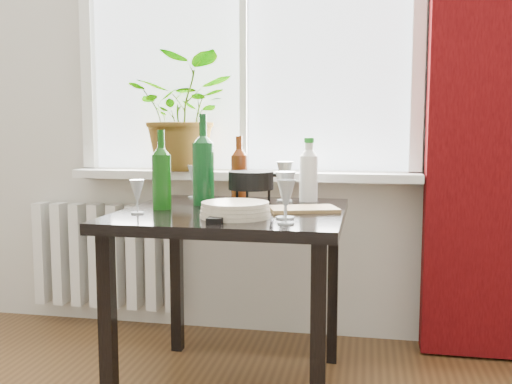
% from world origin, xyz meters
% --- Properties ---
extents(window, '(1.72, 0.08, 1.62)m').
position_xyz_m(window, '(0.00, 2.22, 1.60)').
color(window, white).
rests_on(window, ground).
extents(windowsill, '(1.72, 0.20, 0.04)m').
position_xyz_m(windowsill, '(0.00, 2.15, 0.82)').
color(windowsill, white).
rests_on(windowsill, ground).
extents(curtain, '(0.50, 0.12, 2.56)m').
position_xyz_m(curtain, '(1.12, 2.12, 1.30)').
color(curtain, '#3B0507').
rests_on(curtain, ground).
extents(radiator, '(0.80, 0.10, 0.55)m').
position_xyz_m(radiator, '(-0.75, 2.18, 0.38)').
color(radiator, white).
rests_on(radiator, ground).
extents(table, '(0.85, 0.85, 0.74)m').
position_xyz_m(table, '(0.10, 1.55, 0.65)').
color(table, black).
rests_on(table, ground).
extents(potted_plant, '(0.51, 0.44, 0.57)m').
position_xyz_m(potted_plant, '(-0.29, 2.14, 1.13)').
color(potted_plant, '#37741F').
rests_on(potted_plant, windowsill).
extents(wine_bottle_left, '(0.08, 0.08, 0.31)m').
position_xyz_m(wine_bottle_left, '(-0.18, 1.51, 0.90)').
color(wine_bottle_left, '#10470D').
rests_on(wine_bottle_left, table).
extents(wine_bottle_right, '(0.10, 0.10, 0.38)m').
position_xyz_m(wine_bottle_right, '(-0.05, 1.66, 0.93)').
color(wine_bottle_right, '#0C3E17').
rests_on(wine_bottle_right, table).
extents(bottle_amber, '(0.08, 0.08, 0.29)m').
position_xyz_m(bottle_amber, '(0.06, 1.82, 0.89)').
color(bottle_amber, '#66260B').
rests_on(bottle_amber, table).
extents(cleaning_bottle, '(0.08, 0.08, 0.28)m').
position_xyz_m(cleaning_bottle, '(0.36, 1.86, 0.88)').
color(cleaning_bottle, white).
rests_on(cleaning_bottle, table).
extents(wineglass_front_right, '(0.08, 0.08, 0.17)m').
position_xyz_m(wineglass_front_right, '(0.33, 1.37, 0.82)').
color(wineglass_front_right, silver).
rests_on(wineglass_front_right, table).
extents(wineglass_far_right, '(0.07, 0.07, 0.15)m').
position_xyz_m(wineglass_far_right, '(0.35, 1.25, 0.82)').
color(wineglass_far_right, silver).
rests_on(wineglass_far_right, table).
extents(wineglass_back_center, '(0.08, 0.08, 0.18)m').
position_xyz_m(wineglass_back_center, '(0.26, 1.84, 0.83)').
color(wineglass_back_center, silver).
rests_on(wineglass_back_center, table).
extents(wineglass_back_left, '(0.07, 0.07, 0.15)m').
position_xyz_m(wineglass_back_left, '(-0.16, 1.88, 0.82)').
color(wineglass_back_left, silver).
rests_on(wineglass_back_left, table).
extents(wineglass_front_left, '(0.07, 0.07, 0.13)m').
position_xyz_m(wineglass_front_left, '(-0.22, 1.37, 0.80)').
color(wineglass_front_left, silver).
rests_on(wineglass_front_left, table).
extents(plate_stack, '(0.31, 0.31, 0.05)m').
position_xyz_m(plate_stack, '(0.15, 1.36, 0.77)').
color(plate_stack, beige).
rests_on(plate_stack, table).
extents(fondue_pot, '(0.24, 0.21, 0.14)m').
position_xyz_m(fondue_pot, '(0.15, 1.66, 0.81)').
color(fondue_pot, black).
rests_on(fondue_pot, table).
extents(tv_remote, '(0.05, 0.18, 0.02)m').
position_xyz_m(tv_remote, '(0.11, 1.29, 0.75)').
color(tv_remote, black).
rests_on(tv_remote, table).
extents(cutting_board, '(0.29, 0.24, 0.01)m').
position_xyz_m(cutting_board, '(0.37, 1.57, 0.75)').
color(cutting_board, olive).
rests_on(cutting_board, table).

